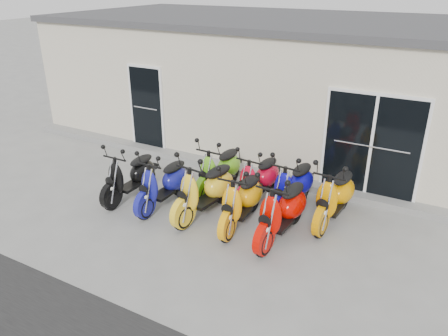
{
  "coord_description": "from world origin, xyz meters",
  "views": [
    {
      "loc": [
        4.0,
        -6.63,
        4.43
      ],
      "look_at": [
        0.0,
        0.6,
        0.75
      ],
      "focal_mm": 35.0,
      "sensor_mm": 36.0,
      "label": 1
    }
  ],
  "objects_px": {
    "scooter_front_orange_b": "(242,193)",
    "scooter_back_yellow": "(335,189)",
    "scooter_front_blue": "(163,177)",
    "scooter_back_green": "(219,164)",
    "scooter_front_orange_a": "(205,182)",
    "scooter_back_blue": "(293,180)",
    "scooter_front_red": "(283,203)",
    "scooter_back_red": "(259,173)",
    "scooter_front_black": "(130,170)"
  },
  "relations": [
    {
      "from": "scooter_front_orange_a",
      "to": "scooter_back_green",
      "type": "xyz_separation_m",
      "value": [
        -0.25,
        1.0,
        -0.04
      ]
    },
    {
      "from": "scooter_front_blue",
      "to": "scooter_back_red",
      "type": "xyz_separation_m",
      "value": [
        1.61,
        1.12,
        -0.0
      ]
    },
    {
      "from": "scooter_front_orange_a",
      "to": "scooter_front_orange_b",
      "type": "relative_size",
      "value": 1.06
    },
    {
      "from": "scooter_back_green",
      "to": "scooter_front_orange_a",
      "type": "bearing_deg",
      "value": -74.48
    },
    {
      "from": "scooter_front_blue",
      "to": "scooter_front_orange_a",
      "type": "height_order",
      "value": "scooter_front_orange_a"
    },
    {
      "from": "scooter_front_red",
      "to": "scooter_back_blue",
      "type": "distance_m",
      "value": 1.06
    },
    {
      "from": "scooter_front_orange_b",
      "to": "scooter_front_black",
      "type": "bearing_deg",
      "value": 179.79
    },
    {
      "from": "scooter_front_orange_b",
      "to": "scooter_back_green",
      "type": "bearing_deg",
      "value": 133.28
    },
    {
      "from": "scooter_front_blue",
      "to": "scooter_back_blue",
      "type": "relative_size",
      "value": 0.96
    },
    {
      "from": "scooter_front_black",
      "to": "scooter_back_red",
      "type": "height_order",
      "value": "scooter_back_red"
    },
    {
      "from": "scooter_front_orange_b",
      "to": "scooter_back_green",
      "type": "distance_m",
      "value": 1.44
    },
    {
      "from": "scooter_back_green",
      "to": "scooter_back_blue",
      "type": "xyz_separation_m",
      "value": [
        1.7,
        -0.01,
        0.01
      ]
    },
    {
      "from": "scooter_front_blue",
      "to": "scooter_back_yellow",
      "type": "xyz_separation_m",
      "value": [
        3.24,
        1.06,
        0.04
      ]
    },
    {
      "from": "scooter_front_blue",
      "to": "scooter_front_orange_b",
      "type": "xyz_separation_m",
      "value": [
        1.74,
        0.1,
        0.02
      ]
    },
    {
      "from": "scooter_front_orange_b",
      "to": "scooter_back_blue",
      "type": "height_order",
      "value": "scooter_back_blue"
    },
    {
      "from": "scooter_front_black",
      "to": "scooter_front_red",
      "type": "relative_size",
      "value": 0.92
    },
    {
      "from": "scooter_front_orange_b",
      "to": "scooter_front_red",
      "type": "distance_m",
      "value": 0.84
    },
    {
      "from": "scooter_front_orange_b",
      "to": "scooter_back_yellow",
      "type": "bearing_deg",
      "value": 29.53
    },
    {
      "from": "scooter_back_yellow",
      "to": "scooter_front_blue",
      "type": "bearing_deg",
      "value": -157.97
    },
    {
      "from": "scooter_front_black",
      "to": "scooter_back_red",
      "type": "distance_m",
      "value": 2.71
    },
    {
      "from": "scooter_front_red",
      "to": "scooter_back_green",
      "type": "bearing_deg",
      "value": 154.89
    },
    {
      "from": "scooter_back_blue",
      "to": "scooter_front_red",
      "type": "bearing_deg",
      "value": -75.95
    },
    {
      "from": "scooter_front_orange_a",
      "to": "scooter_front_red",
      "type": "xyz_separation_m",
      "value": [
        1.63,
        -0.05,
        -0.01
      ]
    },
    {
      "from": "scooter_front_red",
      "to": "scooter_back_blue",
      "type": "xyz_separation_m",
      "value": [
        -0.19,
        1.04,
        -0.03
      ]
    },
    {
      "from": "scooter_back_red",
      "to": "scooter_front_orange_b",
      "type": "bearing_deg",
      "value": -78.39
    },
    {
      "from": "scooter_front_blue",
      "to": "scooter_back_blue",
      "type": "bearing_deg",
      "value": 24.96
    },
    {
      "from": "scooter_front_black",
      "to": "scooter_back_red",
      "type": "xyz_separation_m",
      "value": [
        2.45,
        1.16,
        0.0
      ]
    },
    {
      "from": "scooter_back_red",
      "to": "scooter_back_blue",
      "type": "relative_size",
      "value": 0.96
    },
    {
      "from": "scooter_front_blue",
      "to": "scooter_back_green",
      "type": "bearing_deg",
      "value": 58.11
    },
    {
      "from": "scooter_front_blue",
      "to": "scooter_back_green",
      "type": "height_order",
      "value": "scooter_back_green"
    },
    {
      "from": "scooter_front_orange_b",
      "to": "scooter_back_yellow",
      "type": "height_order",
      "value": "scooter_back_yellow"
    },
    {
      "from": "scooter_back_red",
      "to": "scooter_back_yellow",
      "type": "height_order",
      "value": "scooter_back_yellow"
    },
    {
      "from": "scooter_back_green",
      "to": "scooter_back_yellow",
      "type": "xyz_separation_m",
      "value": [
        2.55,
        -0.03,
        0.02
      ]
    },
    {
      "from": "scooter_front_orange_a",
      "to": "scooter_back_red",
      "type": "height_order",
      "value": "scooter_front_orange_a"
    },
    {
      "from": "scooter_back_red",
      "to": "scooter_back_blue",
      "type": "xyz_separation_m",
      "value": [
        0.78,
        -0.04,
        0.03
      ]
    },
    {
      "from": "scooter_front_black",
      "to": "scooter_front_red",
      "type": "distance_m",
      "value": 3.42
    },
    {
      "from": "scooter_front_red",
      "to": "scooter_back_red",
      "type": "xyz_separation_m",
      "value": [
        -0.97,
        1.08,
        -0.06
      ]
    },
    {
      "from": "scooter_front_orange_b",
      "to": "scooter_back_blue",
      "type": "distance_m",
      "value": 1.18
    },
    {
      "from": "scooter_back_green",
      "to": "scooter_back_yellow",
      "type": "relative_size",
      "value": 0.97
    },
    {
      "from": "scooter_front_blue",
      "to": "scooter_back_yellow",
      "type": "relative_size",
      "value": 0.94
    },
    {
      "from": "scooter_front_orange_b",
      "to": "scooter_back_red",
      "type": "height_order",
      "value": "scooter_front_orange_b"
    },
    {
      "from": "scooter_back_green",
      "to": "scooter_back_red",
      "type": "height_order",
      "value": "scooter_back_green"
    },
    {
      "from": "scooter_front_red",
      "to": "scooter_back_blue",
      "type": "relative_size",
      "value": 1.04
    },
    {
      "from": "scooter_front_red",
      "to": "scooter_back_red",
      "type": "relative_size",
      "value": 1.08
    },
    {
      "from": "scooter_back_blue",
      "to": "scooter_back_red",
      "type": "bearing_deg",
      "value": -179.31
    },
    {
      "from": "scooter_front_blue",
      "to": "scooter_back_green",
      "type": "distance_m",
      "value": 1.29
    },
    {
      "from": "scooter_front_orange_b",
      "to": "scooter_back_yellow",
      "type": "xyz_separation_m",
      "value": [
        1.5,
        0.97,
        0.02
      ]
    },
    {
      "from": "scooter_front_black",
      "to": "scooter_back_green",
      "type": "bearing_deg",
      "value": 36.62
    },
    {
      "from": "scooter_back_blue",
      "to": "scooter_back_yellow",
      "type": "bearing_deg",
      "value": 2.34
    },
    {
      "from": "scooter_front_red",
      "to": "scooter_back_red",
      "type": "bearing_deg",
      "value": 135.79
    }
  ]
}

